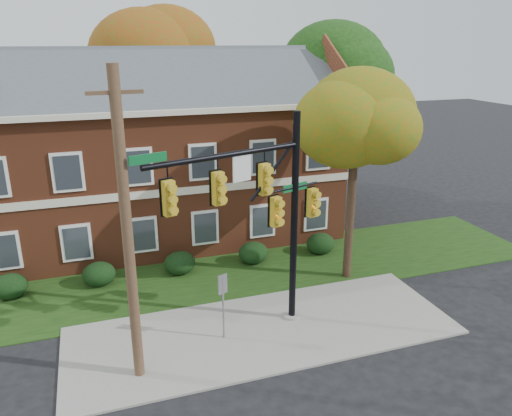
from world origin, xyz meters
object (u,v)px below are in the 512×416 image
object	(u,v)px
utility_pole	(127,234)
hedge_far_left	(10,286)
tree_near_right	(362,129)
tree_far_rear	(157,60)
traffic_signal	(263,204)
hedge_right	(253,253)
apartment_building	(157,143)
hedge_center	(180,263)
hedge_far_right	(320,244)
hedge_left	(99,274)
tree_right_rear	(347,75)
sign_post	(223,296)

from	to	relation	value
utility_pole	hedge_far_left	bearing A→B (deg)	118.70
tree_near_right	tree_far_rear	size ratio (longest dim) A/B	0.74
hedge_far_left	traffic_signal	world-z (taller)	traffic_signal
traffic_signal	utility_pole	size ratio (longest dim) A/B	0.82
tree_near_right	traffic_signal	xyz separation A→B (m)	(-5.26, -2.79, -1.79)
utility_pole	hedge_right	bearing A→B (deg)	43.76
hedge_far_left	tree_far_rear	world-z (taller)	tree_far_rear
tree_near_right	utility_pole	distance (m)	10.71
hedge_right	traffic_signal	size ratio (longest dim) A/B	0.18
apartment_building	hedge_far_left	bearing A→B (deg)	-143.11
tree_near_right	apartment_building	bearing A→B (deg)	131.77
hedge_center	traffic_signal	world-z (taller)	traffic_signal
hedge_far_right	tree_far_rear	bearing A→B (deg)	113.37
hedge_left	hedge_center	xyz separation A→B (m)	(3.50, 0.00, 0.00)
hedge_center	tree_right_rear	xyz separation A→B (m)	(11.31, 6.11, 7.60)
traffic_signal	hedge_center	bearing A→B (deg)	91.59
tree_near_right	tree_right_rear	bearing A→B (deg)	65.42
tree_near_right	tree_far_rear	xyz separation A→B (m)	(-5.88, 15.93, 2.17)
hedge_far_left	utility_pole	size ratio (longest dim) A/B	0.15
hedge_center	hedge_far_right	world-z (taller)	same
hedge_far_right	sign_post	xyz separation A→B (m)	(-6.50, -5.70, 1.19)
hedge_far_right	traffic_signal	bearing A→B (deg)	-131.85
hedge_left	traffic_signal	size ratio (longest dim) A/B	0.18
hedge_right	tree_far_rear	size ratio (longest dim) A/B	0.12
apartment_building	utility_pole	world-z (taller)	apartment_building
tree_far_rear	traffic_signal	size ratio (longest dim) A/B	1.47
tree_far_rear	tree_near_right	bearing A→B (deg)	-69.73
tree_far_rear	traffic_signal	xyz separation A→B (m)	(0.62, -18.72, -3.97)
tree_near_right	utility_pole	xyz separation A→B (m)	(-9.78, -3.96, -1.84)
tree_right_rear	hedge_center	bearing A→B (deg)	-151.63
hedge_far_left	traffic_signal	size ratio (longest dim) A/B	0.18
hedge_right	utility_pole	world-z (taller)	utility_pole
hedge_left	utility_pole	distance (m)	8.10
hedge_right	tree_near_right	xyz separation A→B (m)	(3.72, -2.83, 6.14)
hedge_far_right	apartment_building	bearing A→B (deg)	143.11
hedge_far_left	tree_far_rear	bearing A→B (deg)	57.50
tree_right_rear	tree_far_rear	bearing A→B (deg)	145.00
hedge_left	tree_far_rear	distance (m)	16.25
hedge_center	utility_pole	distance (m)	8.44
hedge_center	sign_post	bearing A→B (deg)	-84.99
hedge_far_left	traffic_signal	bearing A→B (deg)	-32.13
apartment_building	traffic_signal	distance (m)	11.06
hedge_far_left	hedge_center	distance (m)	7.00
tree_right_rear	tree_far_rear	distance (m)	12.20
tree_far_rear	sign_post	bearing A→B (deg)	-92.57
hedge_far_right	hedge_right	bearing A→B (deg)	180.00
apartment_building	hedge_left	xyz separation A→B (m)	(-3.50, -5.25, -4.46)
apartment_building	traffic_signal	world-z (taller)	apartment_building
hedge_right	traffic_signal	distance (m)	7.28
tree_far_rear	hedge_center	bearing A→B (deg)	-95.85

